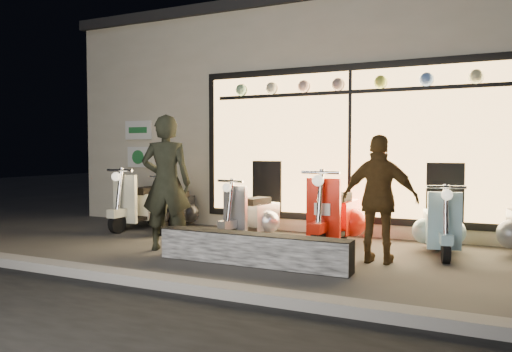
{
  "coord_description": "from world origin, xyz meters",
  "views": [
    {
      "loc": [
        2.94,
        -6.24,
        1.45
      ],
      "look_at": [
        -0.3,
        0.6,
        1.05
      ],
      "focal_mm": 35.0,
      "sensor_mm": 36.0,
      "label": 1
    }
  ],
  "objects_px": {
    "man": "(166,183)",
    "woman": "(380,199)",
    "scooter_red": "(336,215)",
    "graffiti_barrier": "(252,249)",
    "scooter_silver": "(254,215)"
  },
  "relations": [
    {
      "from": "woman",
      "to": "graffiti_barrier",
      "type": "bearing_deg",
      "value": 27.79
    },
    {
      "from": "woman",
      "to": "man",
      "type": "bearing_deg",
      "value": 7.72
    },
    {
      "from": "scooter_red",
      "to": "woman",
      "type": "relative_size",
      "value": 0.94
    },
    {
      "from": "graffiti_barrier",
      "to": "man",
      "type": "xyz_separation_m",
      "value": [
        -1.53,
        0.32,
        0.77
      ]
    },
    {
      "from": "scooter_silver",
      "to": "scooter_red",
      "type": "distance_m",
      "value": 1.34
    },
    {
      "from": "scooter_silver",
      "to": "man",
      "type": "bearing_deg",
      "value": -108.07
    },
    {
      "from": "graffiti_barrier",
      "to": "man",
      "type": "height_order",
      "value": "man"
    },
    {
      "from": "graffiti_barrier",
      "to": "scooter_red",
      "type": "height_order",
      "value": "scooter_red"
    },
    {
      "from": "man",
      "to": "woman",
      "type": "relative_size",
      "value": 1.18
    },
    {
      "from": "scooter_silver",
      "to": "man",
      "type": "height_order",
      "value": "man"
    },
    {
      "from": "man",
      "to": "woman",
      "type": "distance_m",
      "value": 2.99
    },
    {
      "from": "man",
      "to": "graffiti_barrier",
      "type": "bearing_deg",
      "value": 145.97
    },
    {
      "from": "graffiti_barrier",
      "to": "scooter_red",
      "type": "relative_size",
      "value": 1.65
    },
    {
      "from": "man",
      "to": "woman",
      "type": "xyz_separation_m",
      "value": [
        2.95,
        0.47,
        -0.15
      ]
    },
    {
      "from": "scooter_silver",
      "to": "scooter_red",
      "type": "bearing_deg",
      "value": 15.69
    }
  ]
}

